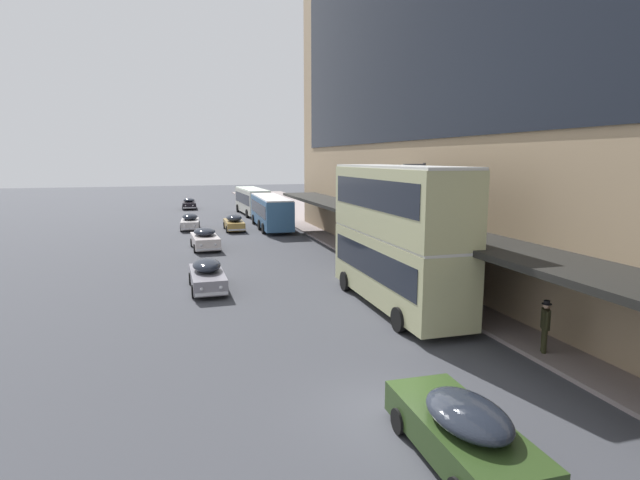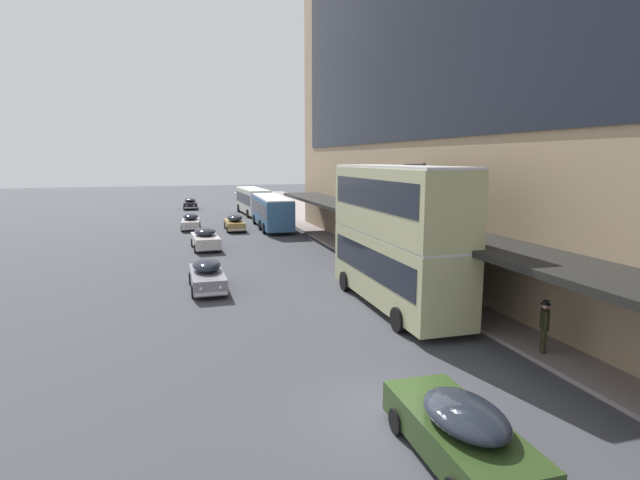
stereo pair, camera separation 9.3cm
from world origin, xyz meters
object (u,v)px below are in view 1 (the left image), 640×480
object	(u,v)px
transit_bus_kerbside_front	(396,232)
transit_bus_kerbside_far	(252,200)
sedan_lead_near	(190,222)
street_lamp	(420,214)
sedan_oncoming_rear	(463,431)
pedestrian_at_kerb	(545,324)
transit_bus_kerbside_rear	(271,210)
sedan_far_back	(207,275)
sedan_trailing_near	(234,223)
sedan_oncoming_front	(189,203)
sedan_second_near	(205,239)

from	to	relation	value
transit_bus_kerbside_front	transit_bus_kerbside_far	bearing A→B (deg)	90.43
sedan_lead_near	street_lamp	distance (m)	28.55
sedan_oncoming_rear	pedestrian_at_kerb	world-z (taller)	pedestrian_at_kerb
transit_bus_kerbside_rear	sedan_far_back	xyz separation A→B (m)	(-7.62, -21.85, -1.03)
transit_bus_kerbside_rear	sedan_oncoming_rear	size ratio (longest dim) A/B	2.28
sedan_trailing_near	transit_bus_kerbside_front	bearing A→B (deg)	-81.47
sedan_far_back	street_lamp	xyz separation A→B (m)	(10.75, -2.80, 3.15)
transit_bus_kerbside_front	sedan_oncoming_front	world-z (taller)	transit_bus_kerbside_front
sedan_oncoming_front	sedan_trailing_near	bearing A→B (deg)	-81.52
transit_bus_kerbside_rear	pedestrian_at_kerb	size ratio (longest dim) A/B	5.92
sedan_far_back	sedan_second_near	xyz separation A→B (m)	(0.65, 12.16, 0.02)
street_lamp	sedan_second_near	bearing A→B (deg)	124.02
sedan_oncoming_front	transit_bus_kerbside_front	bearing A→B (deg)	-81.50
sedan_far_back	sedan_oncoming_rear	xyz separation A→B (m)	(4.45, -17.09, -0.01)
transit_bus_kerbside_far	sedan_second_near	xyz separation A→B (m)	(-7.09, -22.46, -1.05)
transit_bus_kerbside_rear	pedestrian_at_kerb	bearing A→B (deg)	-85.17
sedan_lead_near	sedan_oncoming_front	world-z (taller)	sedan_lead_near
sedan_oncoming_rear	transit_bus_kerbside_far	bearing A→B (deg)	86.35
sedan_far_back	sedan_oncoming_front	distance (m)	44.18
transit_bus_kerbside_front	sedan_lead_near	size ratio (longest dim) A/B	2.23
transit_bus_kerbside_rear	street_lamp	distance (m)	24.94
transit_bus_kerbside_rear	transit_bus_kerbside_far	distance (m)	12.78
transit_bus_kerbside_far	sedan_lead_near	size ratio (longest dim) A/B	2.28
sedan_lead_near	sedan_trailing_near	bearing A→B (deg)	-25.65
sedan_trailing_near	sedan_oncoming_rear	world-z (taller)	sedan_trailing_near
sedan_second_near	pedestrian_at_kerb	bearing A→B (deg)	-68.22
pedestrian_at_kerb	street_lamp	size ratio (longest dim) A/B	0.29
sedan_far_back	sedan_oncoming_rear	world-z (taller)	sedan_far_back
sedan_second_near	sedan_oncoming_front	bearing A→B (deg)	90.12
transit_bus_kerbside_far	sedan_oncoming_front	bearing A→B (deg)	126.87
sedan_trailing_near	pedestrian_at_kerb	distance (m)	34.70
transit_bus_kerbside_rear	sedan_second_near	distance (m)	11.97
transit_bus_kerbside_far	sedan_second_near	distance (m)	23.58
transit_bus_kerbside_rear	street_lamp	world-z (taller)	street_lamp
sedan_oncoming_front	pedestrian_at_kerb	distance (m)	57.59
sedan_second_near	street_lamp	xyz separation A→B (m)	(10.10, -14.96, 3.13)
sedan_second_near	street_lamp	bearing A→B (deg)	-55.98
sedan_second_near	sedan_oncoming_front	xyz separation A→B (m)	(-0.07, 32.01, -0.05)
transit_bus_kerbside_front	transit_bus_kerbside_rear	size ratio (longest dim) A/B	0.92
transit_bus_kerbside_front	sedan_trailing_near	xyz separation A→B (m)	(-4.09, 27.25, -2.73)
transit_bus_kerbside_rear	sedan_oncoming_rear	xyz separation A→B (m)	(-3.17, -38.94, -1.04)
transit_bus_kerbside_far	street_lamp	world-z (taller)	street_lamp
sedan_trailing_near	sedan_lead_near	size ratio (longest dim) A/B	1.07
sedan_lead_near	pedestrian_at_kerb	size ratio (longest dim) A/B	2.45
transit_bus_kerbside_rear	sedan_oncoming_front	world-z (taller)	transit_bus_kerbside_rear
sedan_trailing_near	sedan_lead_near	xyz separation A→B (m)	(-4.00, 1.92, -0.00)
transit_bus_kerbside_far	sedan_oncoming_rear	distance (m)	51.83
sedan_oncoming_front	pedestrian_at_kerb	xyz separation A→B (m)	(9.94, -56.72, 0.44)
street_lamp	sedan_trailing_near	bearing A→B (deg)	105.60
sedan_lead_near	sedan_second_near	world-z (taller)	sedan_second_near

